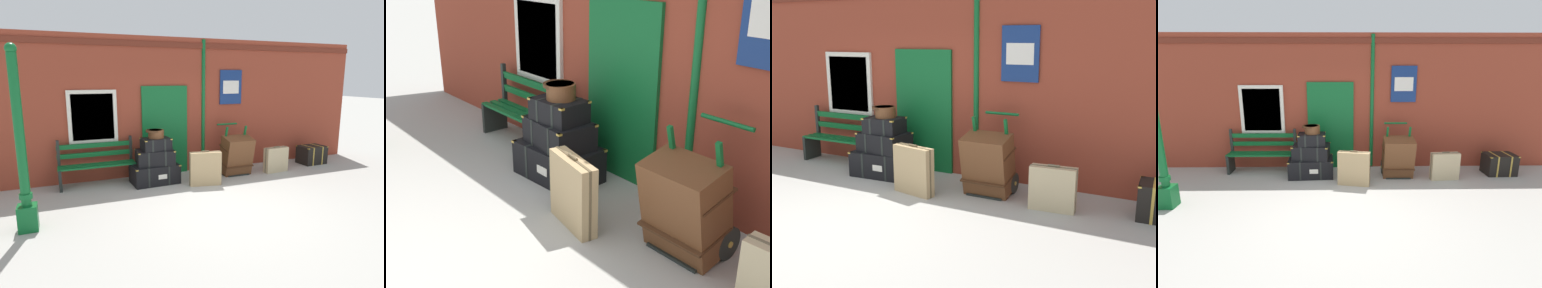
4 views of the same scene
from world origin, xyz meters
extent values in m
plane|color=#A3A099|center=(0.00, 0.00, 0.00)|extent=(60.00, 60.00, 0.00)
cube|color=brown|center=(0.00, 2.60, 1.60)|extent=(10.40, 0.30, 3.20)
cube|color=#0F5B28|center=(-0.27, 2.43, 1.05)|extent=(1.10, 0.05, 2.10)
cube|color=#093718|center=(-0.27, 2.41, 1.05)|extent=(0.06, 0.02, 2.10)
cube|color=silver|center=(-1.90, 2.43, 1.45)|extent=(1.04, 0.06, 1.16)
cube|color=silver|center=(-1.90, 2.41, 1.45)|extent=(0.88, 0.02, 1.00)
cylinder|color=#0F5B28|center=(0.72, 2.45, 1.60)|extent=(0.09, 0.09, 3.14)
cube|color=#0F5B28|center=(-1.89, 1.96, 0.45)|extent=(1.60, 0.09, 0.04)
cube|color=#0F5B28|center=(-1.89, 2.10, 0.45)|extent=(1.60, 0.09, 0.04)
cube|color=#0F5B28|center=(-1.89, 2.24, 0.45)|extent=(1.60, 0.09, 0.04)
cube|color=#0F5B28|center=(-1.89, 2.30, 0.65)|extent=(1.60, 0.05, 0.10)
cube|color=#0F5B28|center=(-1.89, 2.30, 0.85)|extent=(1.60, 0.05, 0.10)
cube|color=black|center=(-2.65, 2.10, 0.23)|extent=(0.06, 0.40, 0.45)
cube|color=black|center=(-2.65, 2.30, 0.73)|extent=(0.06, 0.06, 0.56)
cube|color=black|center=(-1.13, 2.10, 0.23)|extent=(0.06, 0.40, 0.45)
cube|color=black|center=(-1.13, 2.30, 0.73)|extent=(0.06, 0.06, 0.56)
cube|color=black|center=(-0.71, 1.83, 0.21)|extent=(1.03, 0.70, 0.42)
cube|color=black|center=(-0.94, 1.82, 0.21)|extent=(0.07, 0.65, 0.43)
cube|color=black|center=(-0.49, 1.85, 0.21)|extent=(0.07, 0.65, 0.43)
cube|color=#B79338|center=(-1.17, 1.51, 0.41)|extent=(0.05, 0.05, 0.02)
cube|color=#B79338|center=(-0.22, 1.56, 0.41)|extent=(0.05, 0.05, 0.02)
cube|color=#B79338|center=(-1.21, 2.11, 0.41)|extent=(0.05, 0.05, 0.02)
cube|color=#B79338|center=(-0.25, 2.16, 0.41)|extent=(0.05, 0.05, 0.02)
cube|color=silver|center=(-0.70, 1.52, 0.21)|extent=(0.36, 0.01, 0.10)
cube|color=black|center=(-0.69, 1.83, 0.58)|extent=(0.84, 0.60, 0.32)
cube|color=black|center=(-0.87, 1.85, 0.58)|extent=(0.07, 0.55, 0.33)
cube|color=black|center=(-0.51, 1.82, 0.58)|extent=(0.07, 0.55, 0.33)
cube|color=#B79338|center=(-1.09, 1.61, 0.73)|extent=(0.05, 0.05, 0.02)
cube|color=#B79338|center=(-0.33, 1.56, 0.73)|extent=(0.05, 0.05, 0.02)
cube|color=#B79338|center=(-1.06, 2.11, 0.73)|extent=(0.05, 0.05, 0.02)
cube|color=#B79338|center=(-0.30, 2.06, 0.73)|extent=(0.05, 0.05, 0.02)
cube|color=black|center=(-0.67, 1.82, 0.87)|extent=(0.62, 0.47, 0.26)
cube|color=black|center=(-0.81, 1.82, 0.87)|extent=(0.06, 0.45, 0.27)
cube|color=black|center=(-0.54, 1.83, 0.87)|extent=(0.06, 0.45, 0.27)
cube|color=#B79338|center=(-0.94, 1.61, 0.99)|extent=(0.05, 0.05, 0.02)
cube|color=#B79338|center=(-0.38, 1.63, 0.99)|extent=(0.05, 0.05, 0.02)
cube|color=#B79338|center=(-0.96, 2.01, 0.99)|extent=(0.05, 0.05, 0.02)
cube|color=#B79338|center=(-0.40, 2.03, 0.99)|extent=(0.05, 0.05, 0.02)
cylinder|color=brown|center=(-0.66, 1.84, 1.09)|extent=(0.34, 0.34, 0.18)
cylinder|color=#432715|center=(-0.70, 1.84, 1.16)|extent=(0.35, 0.35, 0.04)
cube|color=black|center=(1.27, 1.69, 0.01)|extent=(0.56, 0.28, 0.03)
cube|color=#0F5B28|center=(1.02, 1.89, 0.58)|extent=(0.04, 0.36, 1.17)
cube|color=#0F5B28|center=(1.52, 1.89, 0.58)|extent=(0.04, 0.36, 1.17)
cylinder|color=#0F5B28|center=(1.27, 2.22, 1.16)|extent=(0.54, 0.04, 0.04)
cylinder|color=black|center=(0.95, 1.95, 0.16)|extent=(0.04, 0.32, 0.32)
cylinder|color=#B79338|center=(0.95, 1.95, 0.16)|extent=(0.07, 0.06, 0.06)
cylinder|color=black|center=(1.59, 1.95, 0.16)|extent=(0.04, 0.32, 0.32)
cylinder|color=#B79338|center=(1.59, 1.95, 0.16)|extent=(0.07, 0.06, 0.06)
cube|color=brown|center=(1.27, 1.71, 0.48)|extent=(0.68, 0.61, 0.95)
cube|color=#432715|center=(1.27, 1.71, 0.28)|extent=(0.70, 0.46, 0.12)
cube|color=#432715|center=(1.27, 1.71, 0.67)|extent=(0.70, 0.46, 0.12)
cube|color=tan|center=(0.26, 1.26, 0.36)|extent=(0.70, 0.30, 0.73)
cylinder|color=brown|center=(0.26, 1.26, 0.75)|extent=(0.16, 0.06, 0.03)
cube|color=brown|center=(0.26, 1.26, 0.36)|extent=(0.68, 0.16, 0.74)
camera|label=1|loc=(-2.59, -5.04, 2.31)|focal=31.16mm
camera|label=2|loc=(3.52, -1.40, 2.57)|focal=44.95mm
camera|label=3|loc=(3.83, -4.08, 2.28)|focal=41.83mm
camera|label=4|loc=(0.07, -4.80, 2.53)|focal=28.38mm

